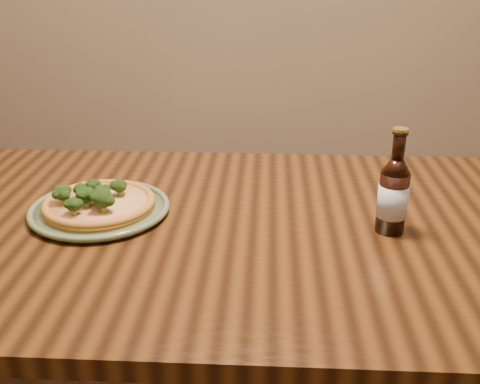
{
  "coord_description": "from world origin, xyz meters",
  "views": [
    {
      "loc": [
        0.13,
        -0.98,
        1.29
      ],
      "look_at": [
        0.08,
        0.11,
        0.82
      ],
      "focal_mm": 42.0,
      "sensor_mm": 36.0,
      "label": 1
    }
  ],
  "objects_px": {
    "table": "(206,259)",
    "beer_bottle": "(393,194)",
    "plate": "(100,209)",
    "pizza": "(98,202)"
  },
  "relations": [
    {
      "from": "beer_bottle",
      "to": "pizza",
      "type": "bearing_deg",
      "value": 156.4
    },
    {
      "from": "table",
      "to": "pizza",
      "type": "bearing_deg",
      "value": 172.93
    },
    {
      "from": "plate",
      "to": "table",
      "type": "bearing_deg",
      "value": -7.67
    },
    {
      "from": "plate",
      "to": "pizza",
      "type": "distance_m",
      "value": 0.02
    },
    {
      "from": "plate",
      "to": "beer_bottle",
      "type": "xyz_separation_m",
      "value": [
        0.63,
        -0.05,
        0.07
      ]
    },
    {
      "from": "table",
      "to": "beer_bottle",
      "type": "bearing_deg",
      "value": -2.81
    },
    {
      "from": "table",
      "to": "beer_bottle",
      "type": "xyz_separation_m",
      "value": [
        0.39,
        -0.02,
        0.18
      ]
    },
    {
      "from": "plate",
      "to": "pizza",
      "type": "bearing_deg",
      "value": -118.25
    },
    {
      "from": "table",
      "to": "beer_bottle",
      "type": "relative_size",
      "value": 7.17
    },
    {
      "from": "plate",
      "to": "beer_bottle",
      "type": "height_order",
      "value": "beer_bottle"
    }
  ]
}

